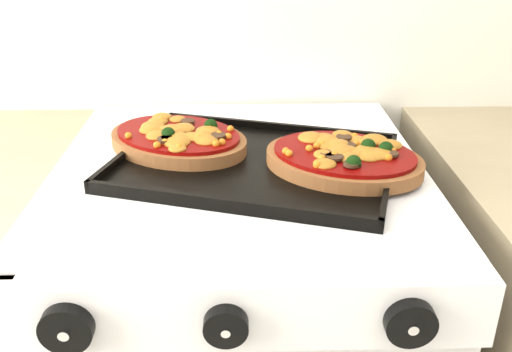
{
  "coord_description": "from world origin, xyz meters",
  "views": [
    {
      "loc": [
        -0.04,
        0.86,
        1.28
      ],
      "look_at": [
        -0.02,
        1.63,
        0.92
      ],
      "focal_mm": 40.0,
      "sensor_mm": 36.0,
      "label": 1
    }
  ],
  "objects": [
    {
      "name": "pizza_left",
      "position": [
        -0.14,
        1.74,
        0.94
      ],
      "size": [
        0.3,
        0.27,
        0.04
      ],
      "primitive_type": null,
      "rotation": [
        0.0,
        0.0,
        -0.53
      ],
      "color": "brown",
      "rests_on": "baking_tray"
    },
    {
      "name": "knob_right",
      "position": [
        0.15,
        1.37,
        0.85
      ],
      "size": [
        0.06,
        0.02,
        0.06
      ],
      "primitive_type": "cylinder",
      "rotation": [
        1.57,
        0.0,
        0.0
      ],
      "color": "black",
      "rests_on": "control_panel"
    },
    {
      "name": "knob_center",
      "position": [
        -0.06,
        1.37,
        0.85
      ],
      "size": [
        0.05,
        0.02,
        0.05
      ],
      "primitive_type": "cylinder",
      "rotation": [
        1.57,
        0.0,
        0.0
      ],
      "color": "black",
      "rests_on": "control_panel"
    },
    {
      "name": "pizza_right",
      "position": [
        0.12,
        1.65,
        0.94
      ],
      "size": [
        0.3,
        0.27,
        0.04
      ],
      "primitive_type": null,
      "rotation": [
        0.0,
        0.0,
        -0.44
      ],
      "color": "brown",
      "rests_on": "baking_tray"
    },
    {
      "name": "knob_left",
      "position": [
        -0.24,
        1.37,
        0.85
      ],
      "size": [
        0.06,
        0.02,
        0.06
      ],
      "primitive_type": "cylinder",
      "rotation": [
        1.57,
        0.0,
        0.0
      ],
      "color": "black",
      "rests_on": "control_panel"
    },
    {
      "name": "control_panel",
      "position": [
        -0.04,
        1.39,
        0.85
      ],
      "size": [
        0.6,
        0.02,
        0.09
      ],
      "primitive_type": "cube",
      "color": "silver",
      "rests_on": "stove"
    },
    {
      "name": "baking_tray",
      "position": [
        -0.02,
        1.68,
        0.92
      ],
      "size": [
        0.49,
        0.42,
        0.02
      ],
      "primitive_type": "cube",
      "rotation": [
        0.0,
        0.0,
        -0.29
      ],
      "color": "black",
      "rests_on": "stove"
    }
  ]
}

